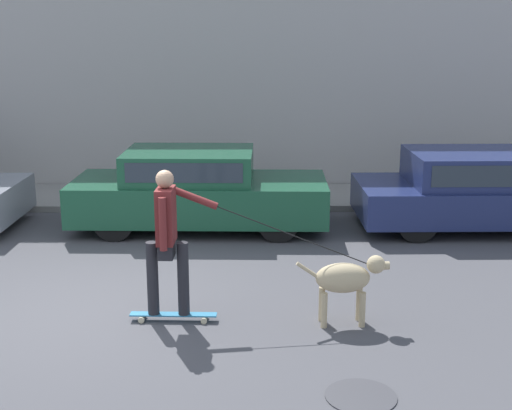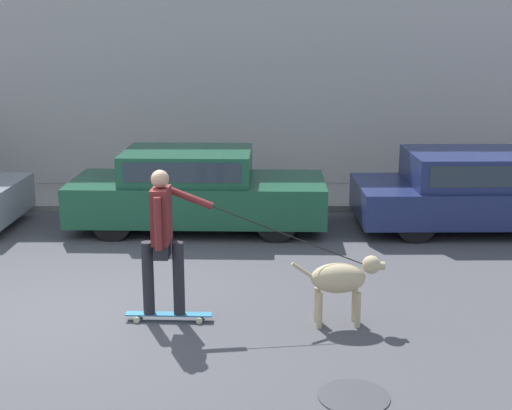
{
  "view_description": "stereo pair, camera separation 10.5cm",
  "coord_description": "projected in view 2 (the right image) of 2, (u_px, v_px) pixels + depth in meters",
  "views": [
    {
      "loc": [
        1.92,
        -7.73,
        3.25
      ],
      "look_at": [
        1.99,
        1.3,
        0.95
      ],
      "focal_mm": 50.0,
      "sensor_mm": 36.0,
      "label": 1
    },
    {
      "loc": [
        2.03,
        -7.73,
        3.25
      ],
      "look_at": [
        1.99,
        1.3,
        0.95
      ],
      "focal_mm": 50.0,
      "sensor_mm": 36.0,
      "label": 2
    }
  ],
  "objects": [
    {
      "name": "ground_plane",
      "position": [
        85.0,
        311.0,
        8.3
      ],
      "size": [
        36.0,
        36.0,
        0.0
      ],
      "primitive_type": "plane",
      "color": "#47474C"
    },
    {
      "name": "back_wall",
      "position": [
        156.0,
        54.0,
        13.97
      ],
      "size": [
        32.0,
        0.3,
        5.36
      ],
      "color": "#B2ADA8",
      "rests_on": "ground_plane"
    },
    {
      "name": "parked_car_1",
      "position": [
        199.0,
        191.0,
        11.55
      ],
      "size": [
        4.12,
        1.78,
        1.29
      ],
      "rotation": [
        0.0,
        0.0,
        -0.03
      ],
      "color": "black",
      "rests_on": "ground_plane"
    },
    {
      "name": "skateboarder",
      "position": [
        166.0,
        236.0,
        7.8
      ],
      "size": [
        2.74,
        0.53,
        1.73
      ],
      "rotation": [
        0.0,
        0.0,
        -0.04
      ],
      "color": "beige",
      "rests_on": "ground_plane"
    },
    {
      "name": "parked_car_2",
      "position": [
        485.0,
        192.0,
        11.53
      ],
      "size": [
        4.17,
        1.82,
        1.26
      ],
      "rotation": [
        0.0,
        0.0,
        0.01
      ],
      "color": "black",
      "rests_on": "ground_plane"
    },
    {
      "name": "sidewalk_curb",
      "position": [
        153.0,
        197.0,
        13.56
      ],
      "size": [
        30.0,
        1.82,
        0.11
      ],
      "color": "gray",
      "rests_on": "ground_plane"
    },
    {
      "name": "manhole_cover",
      "position": [
        357.0,
        397.0,
        6.38
      ],
      "size": [
        0.65,
        0.65,
        0.01
      ],
      "color": "#38383D",
      "rests_on": "ground_plane"
    },
    {
      "name": "dog",
      "position": [
        345.0,
        279.0,
        7.82
      ],
      "size": [
        1.03,
        0.36,
        0.79
      ],
      "rotation": [
        0.0,
        0.0,
        0.04
      ],
      "color": "tan",
      "rests_on": "ground_plane"
    }
  ]
}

